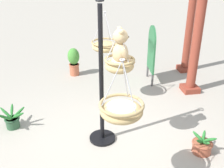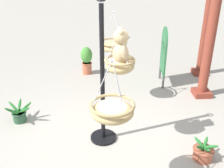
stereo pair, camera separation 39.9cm
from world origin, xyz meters
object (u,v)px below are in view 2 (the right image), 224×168
at_px(greenhouse_pillar_left, 207,20).
at_px(display_sign_board, 164,51).
at_px(hanging_basket_left_high, 113,46).
at_px(potted_plant_conical_shrub, 87,60).
at_px(display_pole_central, 103,103).
at_px(greenhouse_pillar_right, 212,29).
at_px(potted_plant_small_succulent, 203,152).
at_px(hanging_basket_with_teddy, 120,65).
at_px(potted_plant_tall_leafy, 19,114).
at_px(teddy_bear, 122,49).
at_px(hanging_basket_right_low, 112,110).

distance_m(greenhouse_pillar_left, display_sign_board, 1.36).
xyz_separation_m(hanging_basket_left_high, potted_plant_conical_shrub, (-1.53, -0.59, -0.86)).
distance_m(display_pole_central, hanging_basket_left_high, 1.40).
height_order(greenhouse_pillar_right, potted_plant_small_succulent, greenhouse_pillar_right).
bearing_deg(hanging_basket_left_high, greenhouse_pillar_left, 119.35).
xyz_separation_m(display_pole_central, hanging_basket_with_teddy, (0.15, 0.25, 0.71)).
bearing_deg(greenhouse_pillar_right, potted_plant_tall_leafy, -77.95).
xyz_separation_m(hanging_basket_with_teddy, greenhouse_pillar_right, (-1.58, 1.98, 0.09)).
xyz_separation_m(teddy_bear, display_sign_board, (-2.25, 1.20, -0.82)).
bearing_deg(greenhouse_pillar_right, greenhouse_pillar_left, 162.57).
xyz_separation_m(greenhouse_pillar_right, potted_plant_small_succulent, (2.03, -0.72, -1.37)).
bearing_deg(hanging_basket_left_high, display_sign_board, 124.31).
distance_m(hanging_basket_with_teddy, hanging_basket_right_low, 1.00).
bearing_deg(display_pole_central, potted_plant_tall_leafy, -111.67).
height_order(teddy_bear, hanging_basket_right_low, teddy_bear).
relative_size(hanging_basket_left_high, hanging_basket_right_low, 1.06).
relative_size(display_pole_central, display_sign_board, 1.66).
height_order(potted_plant_small_succulent, potted_plant_conical_shrub, potted_plant_conical_shrub).
relative_size(teddy_bear, hanging_basket_left_high, 0.69).
xyz_separation_m(hanging_basket_right_low, greenhouse_pillar_right, (-2.55, 2.15, 0.25)).
distance_m(greenhouse_pillar_right, potted_plant_conical_shrub, 3.12).
distance_m(hanging_basket_left_high, hanging_basket_right_low, 2.39).
bearing_deg(display_pole_central, potted_plant_conical_shrub, -173.01).
height_order(hanging_basket_left_high, greenhouse_pillar_left, greenhouse_pillar_left).
bearing_deg(potted_plant_small_succulent, hanging_basket_with_teddy, -109.82).
bearing_deg(display_sign_board, teddy_bear, -28.07).
xyz_separation_m(hanging_basket_with_teddy, potted_plant_tall_leafy, (-0.77, -1.81, -1.26)).
bearing_deg(greenhouse_pillar_right, potted_plant_small_succulent, -19.56).
height_order(hanging_basket_with_teddy, teddy_bear, teddy_bear).
bearing_deg(greenhouse_pillar_right, hanging_basket_with_teddy, -51.47).
bearing_deg(display_pole_central, greenhouse_pillar_left, 134.88).
relative_size(potted_plant_tall_leafy, potted_plant_small_succulent, 1.47).
xyz_separation_m(hanging_basket_left_high, hanging_basket_right_low, (2.38, -0.17, -0.00)).
bearing_deg(potted_plant_tall_leafy, teddy_bear, 67.23).
xyz_separation_m(display_pole_central, hanging_basket_right_low, (1.12, 0.08, 0.54)).
bearing_deg(teddy_bear, hanging_basket_with_teddy, -90.00).
height_order(teddy_bear, greenhouse_pillar_right, greenhouse_pillar_right).
distance_m(hanging_basket_with_teddy, potted_plant_tall_leafy, 2.33).
xyz_separation_m(hanging_basket_right_low, greenhouse_pillar_left, (-3.70, 2.51, 0.18)).
xyz_separation_m(potted_plant_conical_shrub, display_sign_board, (0.70, 1.82, 0.43)).
relative_size(potted_plant_tall_leafy, potted_plant_conical_shrub, 0.76).
bearing_deg(display_sign_board, potted_plant_conical_shrub, -111.06).
xyz_separation_m(hanging_basket_right_low, display_sign_board, (-3.22, 1.39, -0.42)).
height_order(hanging_basket_right_low, potted_plant_conical_shrub, hanging_basket_right_low).
bearing_deg(teddy_bear, hanging_basket_right_low, -11.12).
height_order(hanging_basket_with_teddy, hanging_basket_right_low, hanging_basket_with_teddy).
xyz_separation_m(hanging_basket_with_teddy, teddy_bear, (0.00, 0.02, 0.23)).
bearing_deg(potted_plant_conical_shrub, hanging_basket_right_low, 6.23).
height_order(greenhouse_pillar_left, greenhouse_pillar_right, greenhouse_pillar_right).
distance_m(hanging_basket_left_high, display_sign_board, 1.54).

